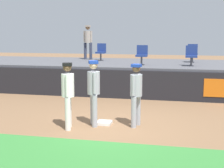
# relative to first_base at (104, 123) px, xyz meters

# --- Properties ---
(ground_plane) EXTENTS (60.00, 60.00, 0.00)m
(ground_plane) POSITION_rel_first_base_xyz_m (0.21, -0.12, -0.04)
(ground_plane) COLOR #846042
(grass_foreground_strip) EXTENTS (18.00, 2.80, 0.01)m
(grass_foreground_strip) POSITION_rel_first_base_xyz_m (0.21, -2.88, -0.04)
(grass_foreground_strip) COLOR #388438
(grass_foreground_strip) RESTS_ON ground_plane
(first_base) EXTENTS (0.40, 0.40, 0.08)m
(first_base) POSITION_rel_first_base_xyz_m (0.00, 0.00, 0.00)
(first_base) COLOR white
(first_base) RESTS_ON ground_plane
(player_fielder_home) EXTENTS (0.42, 0.58, 1.78)m
(player_fielder_home) POSITION_rel_first_base_xyz_m (-0.83, -0.63, 0.99)
(player_fielder_home) COLOR white
(player_fielder_home) RESTS_ON ground_plane
(player_runner_visitor) EXTENTS (0.45, 0.47, 1.81)m
(player_runner_visitor) POSITION_rel_first_base_xyz_m (-0.25, -0.18, 1.01)
(player_runner_visitor) COLOR #9EA3AD
(player_runner_visitor) RESTS_ON ground_plane
(player_coach_visitor) EXTENTS (0.40, 0.47, 1.73)m
(player_coach_visitor) POSITION_rel_first_base_xyz_m (0.90, -0.01, 0.96)
(player_coach_visitor) COLOR #9EA3AD
(player_coach_visitor) RESTS_ON ground_plane
(field_wall) EXTENTS (18.00, 0.26, 1.12)m
(field_wall) POSITION_rel_first_base_xyz_m (0.23, 3.81, 0.52)
(field_wall) COLOR black
(field_wall) RESTS_ON ground_plane
(bleacher_platform) EXTENTS (18.00, 4.80, 1.19)m
(bleacher_platform) POSITION_rel_first_base_xyz_m (0.21, 6.38, 0.56)
(bleacher_platform) COLOR #59595E
(bleacher_platform) RESTS_ON ground_plane
(seat_back_left) EXTENTS (0.44, 0.44, 0.84)m
(seat_back_left) POSITION_rel_first_base_xyz_m (-1.93, 7.05, 1.62)
(seat_back_left) COLOR #4C4C51
(seat_back_left) RESTS_ON bleacher_platform
(seat_front_right) EXTENTS (0.48, 0.44, 0.84)m
(seat_front_right) POSITION_rel_first_base_xyz_m (2.39, 5.25, 1.63)
(seat_front_right) COLOR #4C4C51
(seat_front_right) RESTS_ON bleacher_platform
(seat_back_right) EXTENTS (0.45, 0.44, 0.84)m
(seat_back_right) POSITION_rel_first_base_xyz_m (2.45, 7.05, 1.63)
(seat_back_right) COLOR #4C4C51
(seat_back_right) RESTS_ON bleacher_platform
(seat_front_center) EXTENTS (0.47, 0.44, 0.84)m
(seat_front_center) POSITION_rel_first_base_xyz_m (0.33, 5.25, 1.63)
(seat_front_center) COLOR #4C4C51
(seat_front_center) RESTS_ON bleacher_platform
(spectator_hooded) EXTENTS (0.48, 0.37, 1.73)m
(spectator_hooded) POSITION_rel_first_base_xyz_m (-2.76, 7.59, 2.16)
(spectator_hooded) COLOR #33384C
(spectator_hooded) RESTS_ON bleacher_platform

